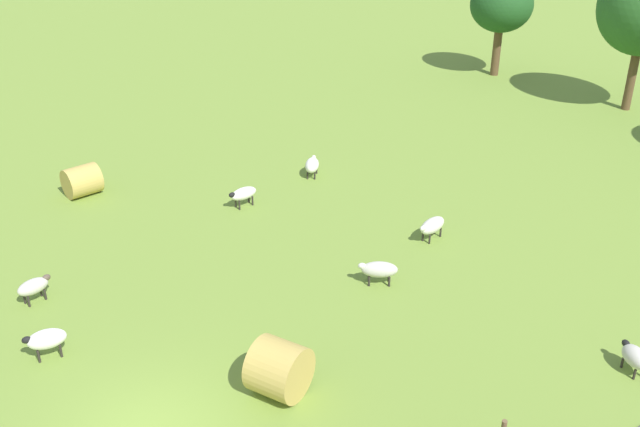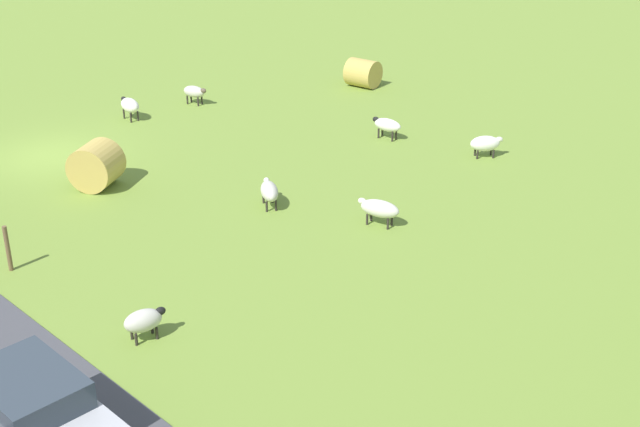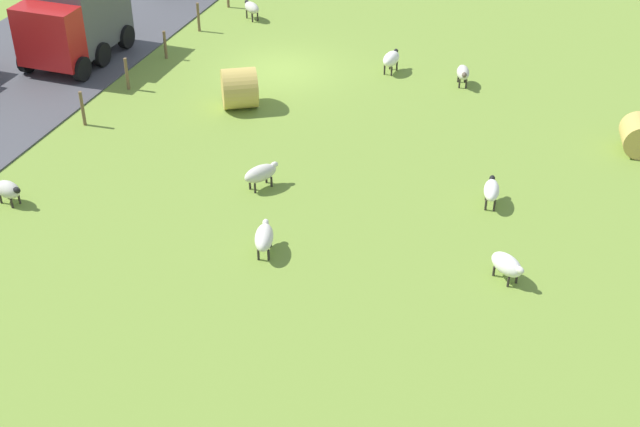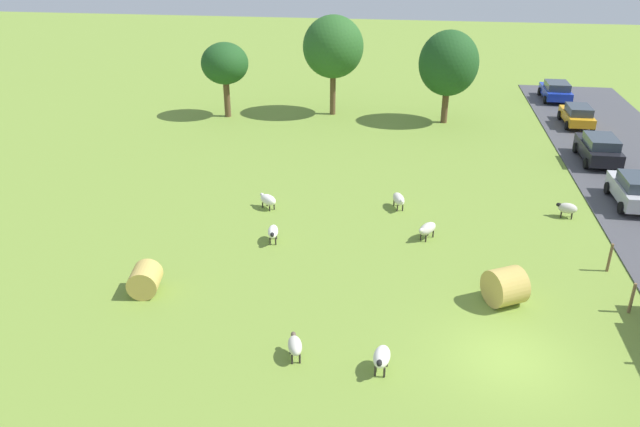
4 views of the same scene
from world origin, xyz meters
The scene contains 17 objects.
ground_plane centered at (0.00, 0.00, 0.00)m, with size 160.00×160.00×0.00m, color olive.
road_strip centered at (9.73, 0.00, 0.03)m, with size 8.00×80.00×0.06m, color #47474C.
sheep_0 centered at (3.24, -4.71, 0.55)m, with size 1.08×1.01×0.80m.
sheep_1 centered at (-4.16, -1.27, 0.57)m, with size 0.65×1.17×0.85m.
sheep_2 centered at (-2.64, 8.47, 0.52)m, with size 1.05×1.24×0.78m.
sheep_3 centered at (-7.08, -1.02, 0.52)m, with size 0.73×1.12×0.76m.
sheep_4 centered at (-4.06, 11.66, 0.52)m, with size 0.84×1.34×0.78m.
sheep_5 centered at (-10.67, 10.67, 0.49)m, with size 1.15×1.06×0.76m.
sheep_6 centered at (-9.61, 7.09, 0.53)m, with size 0.62×1.22×0.76m.
sheep_7 centered at (4.25, 11.85, 0.49)m, with size 1.07×0.72×0.76m.
hay_bale_0 centered at (-13.67, 2.14, 0.59)m, with size 1.18×1.18×1.27m, color tan.
hay_bale_1 centered at (0.25, 3.47, 0.74)m, with size 1.47×1.47×1.25m, color tan.
fence_post_1 centered at (4.88, -2.68, 0.64)m, with size 0.12×0.12×1.27m, color brown.
fence_post_2 centered at (4.88, 0.42, 0.58)m, with size 0.12×0.12×1.17m, color brown.
fence_post_3 centered at (4.88, 3.52, 0.63)m, with size 0.12×0.12×1.26m, color brown.
fence_post_4 centered at (4.88, 6.61, 0.65)m, with size 0.12×0.12×1.29m, color brown.
truck_0 centered at (8.10, 1.69, 1.78)m, with size 2.77×4.72×3.19m.
Camera 3 is at (-12.23, 30.32, 14.73)m, focal length 49.90 mm.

